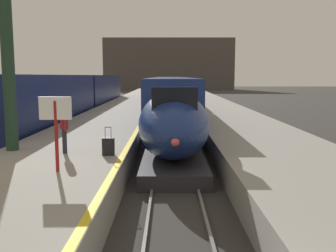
{
  "coord_description": "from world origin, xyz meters",
  "views": [
    {
      "loc": [
        -0.23,
        -3.6,
        3.74
      ],
      "look_at": [
        -0.2,
        11.04,
        1.8
      ],
      "focal_mm": 40.6,
      "sensor_mm": 36.0,
      "label": 1
    }
  ],
  "objects_px": {
    "regional_train_adjacent": "(77,94)",
    "departure_info_board": "(55,119)",
    "rolling_suitcase": "(108,146)",
    "passenger_near_edge": "(63,125)",
    "highspeed_train_main": "(170,99)"
  },
  "relations": [
    {
      "from": "regional_train_adjacent",
      "to": "passenger_near_edge",
      "type": "xyz_separation_m",
      "value": [
        4.25,
        -20.02,
        -0.09
      ]
    },
    {
      "from": "highspeed_train_main",
      "to": "departure_info_board",
      "type": "relative_size",
      "value": 17.99
    },
    {
      "from": "passenger_near_edge",
      "to": "rolling_suitcase",
      "type": "distance_m",
      "value": 1.78
    },
    {
      "from": "passenger_near_edge",
      "to": "rolling_suitcase",
      "type": "relative_size",
      "value": 1.72
    },
    {
      "from": "regional_train_adjacent",
      "to": "departure_info_board",
      "type": "distance_m",
      "value": 23.13
    },
    {
      "from": "highspeed_train_main",
      "to": "passenger_near_edge",
      "type": "bearing_deg",
      "value": -102.67
    },
    {
      "from": "regional_train_adjacent",
      "to": "departure_info_board",
      "type": "height_order",
      "value": "regional_train_adjacent"
    },
    {
      "from": "passenger_near_edge",
      "to": "departure_info_board",
      "type": "height_order",
      "value": "departure_info_board"
    },
    {
      "from": "highspeed_train_main",
      "to": "rolling_suitcase",
      "type": "bearing_deg",
      "value": -97.34
    },
    {
      "from": "regional_train_adjacent",
      "to": "rolling_suitcase",
      "type": "xyz_separation_m",
      "value": [
        5.84,
        -20.41,
        -0.77
      ]
    },
    {
      "from": "departure_info_board",
      "to": "regional_train_adjacent",
      "type": "bearing_deg",
      "value": 101.85
    },
    {
      "from": "highspeed_train_main",
      "to": "passenger_near_edge",
      "type": "height_order",
      "value": "highspeed_train_main"
    },
    {
      "from": "departure_info_board",
      "to": "passenger_near_edge",
      "type": "bearing_deg",
      "value": 100.81
    },
    {
      "from": "regional_train_adjacent",
      "to": "passenger_near_edge",
      "type": "bearing_deg",
      "value": -78.01
    },
    {
      "from": "highspeed_train_main",
      "to": "passenger_near_edge",
      "type": "distance_m",
      "value": 17.55
    }
  ]
}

